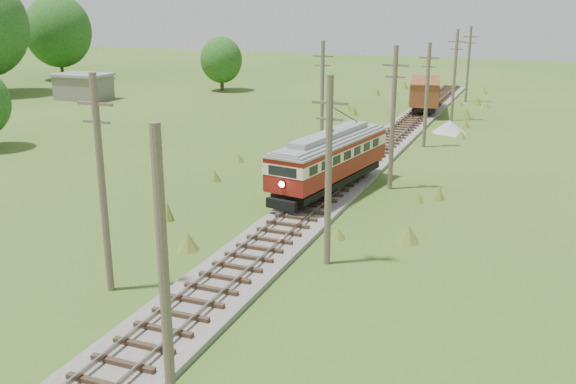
% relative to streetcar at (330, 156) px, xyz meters
% --- Properties ---
extents(railbed_main, '(3.60, 96.00, 0.57)m').
position_rel_streetcar_xyz_m(railbed_main, '(0.00, 5.61, -2.25)').
color(railbed_main, '#605B54').
rests_on(railbed_main, ground).
extents(streetcar, '(4.45, 11.41, 5.16)m').
position_rel_streetcar_xyz_m(streetcar, '(0.00, 0.00, 0.00)').
color(streetcar, black).
rests_on(streetcar, ground).
extents(gondola, '(4.40, 9.37, 2.99)m').
position_rel_streetcar_xyz_m(gondola, '(0.00, 32.03, -0.27)').
color(gondola, black).
rests_on(gondola, ground).
extents(gravel_pile, '(3.17, 3.36, 1.15)m').
position_rel_streetcar_xyz_m(gravel_pile, '(4.20, 22.19, -1.91)').
color(gravel_pile, gray).
rests_on(gravel_pile, ground).
extents(utility_pole_r_1, '(0.30, 0.30, 8.80)m').
position_rel_streetcar_xyz_m(utility_pole_r_1, '(3.10, -23.39, 1.95)').
color(utility_pole_r_1, brown).
rests_on(utility_pole_r_1, ground).
extents(utility_pole_r_2, '(1.60, 0.30, 8.60)m').
position_rel_streetcar_xyz_m(utility_pole_r_2, '(3.30, -10.39, 1.98)').
color(utility_pole_r_2, brown).
rests_on(utility_pole_r_2, ground).
extents(utility_pole_r_3, '(1.60, 0.30, 9.00)m').
position_rel_streetcar_xyz_m(utility_pole_r_3, '(3.20, 2.61, 2.18)').
color(utility_pole_r_3, brown).
rests_on(utility_pole_r_3, ground).
extents(utility_pole_r_4, '(1.60, 0.30, 8.40)m').
position_rel_streetcar_xyz_m(utility_pole_r_4, '(3.00, 15.61, 1.88)').
color(utility_pole_r_4, brown).
rests_on(utility_pole_r_4, ground).
extents(utility_pole_r_5, '(1.60, 0.30, 8.90)m').
position_rel_streetcar_xyz_m(utility_pole_r_5, '(3.40, 28.61, 2.13)').
color(utility_pole_r_5, brown).
rests_on(utility_pole_r_5, ground).
extents(utility_pole_r_6, '(1.60, 0.30, 8.70)m').
position_rel_streetcar_xyz_m(utility_pole_r_6, '(3.20, 41.61, 2.03)').
color(utility_pole_r_6, brown).
rests_on(utility_pole_r_6, ground).
extents(utility_pole_l_a, '(1.60, 0.30, 9.00)m').
position_rel_streetcar_xyz_m(utility_pole_l_a, '(-4.20, -16.39, 2.18)').
color(utility_pole_l_a, brown).
rests_on(utility_pole_l_a, ground).
extents(utility_pole_l_b, '(1.60, 0.30, 8.60)m').
position_rel_streetcar_xyz_m(utility_pole_l_b, '(-4.50, 11.61, 1.98)').
color(utility_pole_l_b, brown).
rests_on(utility_pole_l_b, ground).
extents(tree_left_5, '(9.66, 9.66, 12.44)m').
position_rel_streetcar_xyz_m(tree_left_5, '(-56.00, 41.61, 4.68)').
color(tree_left_5, '#38281C').
rests_on(tree_left_5, ground).
extents(tree_mid_a, '(5.46, 5.46, 7.03)m').
position_rel_streetcar_xyz_m(tree_mid_a, '(-28.00, 39.61, 1.57)').
color(tree_mid_a, '#38281C').
rests_on(tree_mid_a, ground).
extents(shed, '(6.40, 4.40, 3.10)m').
position_rel_streetcar_xyz_m(shed, '(-40.00, 26.61, -0.87)').
color(shed, slate).
rests_on(shed, ground).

